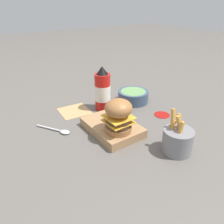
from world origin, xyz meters
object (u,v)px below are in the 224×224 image
at_px(serving_board, 112,127).
at_px(fries_basket, 177,140).
at_px(ketchup_bottle, 103,91).
at_px(burger, 118,116).
at_px(side_bowl, 133,96).
at_px(spoon, 60,131).

distance_m(serving_board, fries_basket, 0.25).
bearing_deg(ketchup_bottle, serving_board, -22.60).
bearing_deg(fries_basket, serving_board, -155.20).
relative_size(burger, side_bowl, 0.83).
distance_m(serving_board, burger, 0.10).
height_order(ketchup_bottle, fries_basket, ketchup_bottle).
xyz_separation_m(serving_board, fries_basket, (0.23, 0.11, 0.03)).
bearing_deg(serving_board, side_bowl, 124.16).
relative_size(burger, fries_basket, 0.83).
distance_m(burger, fries_basket, 0.22).
bearing_deg(ketchup_bottle, side_bowl, 82.88).
height_order(burger, fries_basket, burger).
bearing_deg(fries_basket, ketchup_bottle, -176.11).
relative_size(burger, ketchup_bottle, 0.61).
bearing_deg(burger, serving_board, 168.64).
height_order(serving_board, fries_basket, fries_basket).
bearing_deg(ketchup_bottle, fries_basket, 3.89).
xyz_separation_m(ketchup_bottle, spoon, (0.08, -0.25, -0.09)).
xyz_separation_m(burger, side_bowl, (-0.22, 0.25, -0.07)).
bearing_deg(burger, spoon, -135.98).
xyz_separation_m(serving_board, ketchup_bottle, (-0.19, 0.08, 0.07)).
relative_size(ketchup_bottle, fries_basket, 1.36).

